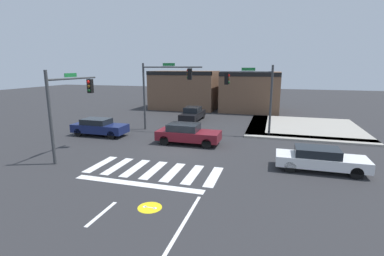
{
  "coord_description": "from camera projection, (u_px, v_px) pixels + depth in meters",
  "views": [
    {
      "loc": [
        6.25,
        -18.18,
        5.62
      ],
      "look_at": [
        0.92,
        -0.1,
        1.54
      ],
      "focal_mm": 26.41,
      "sensor_mm": 36.0,
      "label": 1
    }
  ],
  "objects": [
    {
      "name": "ground_plane",
      "position": [
        180.0,
        148.0,
        19.95
      ],
      "size": [
        120.0,
        120.0,
        0.0
      ],
      "primitive_type": "plane",
      "color": "#2B2B2D"
    },
    {
      "name": "crosswalk_near",
      "position": [
        154.0,
        170.0,
        15.73
      ],
      "size": [
        7.36,
        2.87,
        0.01
      ],
      "color": "silver",
      "rests_on": "ground_plane"
    },
    {
      "name": "bike_detector_marking",
      "position": [
        150.0,
        207.0,
        11.53
      ],
      "size": [
        1.0,
        1.0,
        0.01
      ],
      "color": "yellow",
      "rests_on": "ground_plane"
    },
    {
      "name": "curb_corner_northeast",
      "position": [
        298.0,
        128.0,
        26.42
      ],
      "size": [
        10.0,
        10.6,
        0.15
      ],
      "color": "#9E998E",
      "rests_on": "ground_plane"
    },
    {
      "name": "storefront_row",
      "position": [
        218.0,
        91.0,
        37.56
      ],
      "size": [
        16.83,
        6.87,
        5.11
      ],
      "color": "brown",
      "rests_on": "ground_plane"
    },
    {
      "name": "traffic_signal_northwest",
      "position": [
        164.0,
        84.0,
        24.68
      ],
      "size": [
        5.47,
        0.32,
        5.97
      ],
      "color": "#383A3D",
      "rests_on": "ground_plane"
    },
    {
      "name": "traffic_signal_northeast",
      "position": [
        251.0,
        88.0,
        23.11
      ],
      "size": [
        4.32,
        0.32,
        5.79
      ],
      "rotation": [
        0.0,
        0.0,
        3.14
      ],
      "color": "#383A3D",
      "rests_on": "ground_plane"
    },
    {
      "name": "traffic_signal_southwest",
      "position": [
        70.0,
        99.0,
        17.57
      ],
      "size": [
        0.32,
        4.54,
        5.47
      ],
      "rotation": [
        0.0,
        0.0,
        1.57
      ],
      "color": "#383A3D",
      "rests_on": "ground_plane"
    },
    {
      "name": "car_maroon",
      "position": [
        187.0,
        134.0,
        20.98
      ],
      "size": [
        4.67,
        1.92,
        1.51
      ],
      "color": "maroon",
      "rests_on": "ground_plane"
    },
    {
      "name": "car_white",
      "position": [
        320.0,
        159.0,
        15.5
      ],
      "size": [
        4.75,
        1.71,
        1.3
      ],
      "rotation": [
        0.0,
        0.0,
        3.14
      ],
      "color": "white",
      "rests_on": "ground_plane"
    },
    {
      "name": "car_navy",
      "position": [
        99.0,
        127.0,
        23.52
      ],
      "size": [
        4.56,
        1.77,
        1.42
      ],
      "color": "#141E4C",
      "rests_on": "ground_plane"
    },
    {
      "name": "car_black",
      "position": [
        193.0,
        114.0,
        30.06
      ],
      "size": [
        1.73,
        4.62,
        1.48
      ],
      "rotation": [
        0.0,
        0.0,
        -1.57
      ],
      "color": "black",
      "rests_on": "ground_plane"
    }
  ]
}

